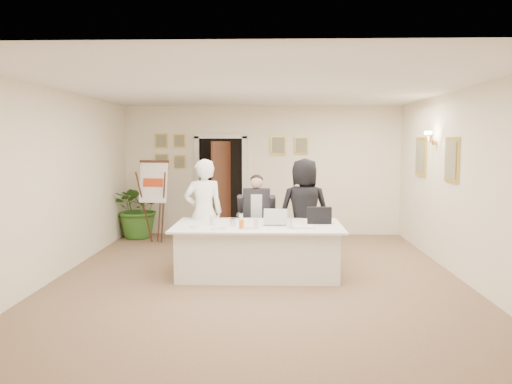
{
  "coord_description": "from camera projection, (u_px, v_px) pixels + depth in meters",
  "views": [
    {
      "loc": [
        0.19,
        -7.37,
        2.02
      ],
      "look_at": [
        -0.05,
        0.6,
        1.22
      ],
      "focal_mm": 35.0,
      "sensor_mm": 36.0,
      "label": 1
    }
  ],
  "objects": [
    {
      "name": "floor",
      "position": [
        258.0,
        276.0,
        7.53
      ],
      "size": [
        7.0,
        7.0,
        0.0
      ],
      "primitive_type": "plane",
      "color": "brown",
      "rests_on": "ground"
    },
    {
      "name": "ceiling",
      "position": [
        258.0,
        88.0,
        7.25
      ],
      "size": [
        6.0,
        7.0,
        0.02
      ],
      "primitive_type": "cube",
      "color": "white",
      "rests_on": "wall_back"
    },
    {
      "name": "wall_back",
      "position": [
        262.0,
        171.0,
        10.88
      ],
      "size": [
        6.0,
        0.1,
        2.8
      ],
      "primitive_type": "cube",
      "color": "#F0EACA",
      "rests_on": "floor"
    },
    {
      "name": "wall_front",
      "position": [
        246.0,
        222.0,
        3.91
      ],
      "size": [
        6.0,
        0.1,
        2.8
      ],
      "primitive_type": "cube",
      "color": "#F0EACA",
      "rests_on": "floor"
    },
    {
      "name": "wall_left",
      "position": [
        58.0,
        184.0,
        7.48
      ],
      "size": [
        0.1,
        7.0,
        2.8
      ],
      "primitive_type": "cube",
      "color": "#F0EACA",
      "rests_on": "floor"
    },
    {
      "name": "wall_right",
      "position": [
        462.0,
        185.0,
        7.31
      ],
      "size": [
        0.1,
        7.0,
        2.8
      ],
      "primitive_type": "cube",
      "color": "#F0EACA",
      "rests_on": "floor"
    },
    {
      "name": "doorway",
      "position": [
        221.0,
        188.0,
        10.76
      ],
      "size": [
        1.14,
        0.86,
        2.2
      ],
      "color": "black",
      "rests_on": "floor"
    },
    {
      "name": "pictures_back_wall",
      "position": [
        225.0,
        150.0,
        10.82
      ],
      "size": [
        3.4,
        0.06,
        0.8
      ],
      "primitive_type": null,
      "color": "gold",
      "rests_on": "wall_back"
    },
    {
      "name": "pictures_right_wall",
      "position": [
        434.0,
        158.0,
        8.46
      ],
      "size": [
        0.06,
        2.2,
        0.8
      ],
      "primitive_type": null,
      "color": "gold",
      "rests_on": "wall_right"
    },
    {
      "name": "wall_sconce",
      "position": [
        431.0,
        137.0,
        8.43
      ],
      "size": [
        0.2,
        0.3,
        0.24
      ],
      "primitive_type": null,
      "color": "#B9813B",
      "rests_on": "wall_right"
    },
    {
      "name": "conference_table",
      "position": [
        258.0,
        249.0,
        7.59
      ],
      "size": [
        2.54,
        1.36,
        0.78
      ],
      "color": "white",
      "rests_on": "floor"
    },
    {
      "name": "seated_man",
      "position": [
        257.0,
        216.0,
        8.63
      ],
      "size": [
        0.65,
        0.69,
        1.48
      ],
      "primitive_type": null,
      "rotation": [
        0.0,
        0.0,
        -0.02
      ],
      "color": "black",
      "rests_on": "floor"
    },
    {
      "name": "flip_chart",
      "position": [
        156.0,
        206.0,
        9.94
      ],
      "size": [
        0.58,
        0.4,
        1.63
      ],
      "color": "#391C12",
      "rests_on": "floor"
    },
    {
      "name": "standing_man",
      "position": [
        204.0,
        213.0,
        8.11
      ],
      "size": [
        0.74,
        0.6,
        1.75
      ],
      "primitive_type": "imported",
      "rotation": [
        0.0,
        0.0,
        3.46
      ],
      "color": "white",
      "rests_on": "floor"
    },
    {
      "name": "standing_woman",
      "position": [
        304.0,
        211.0,
        8.35
      ],
      "size": [
        0.93,
        0.67,
        1.76
      ],
      "primitive_type": "imported",
      "rotation": [
        0.0,
        0.0,
        3.28
      ],
      "color": "black",
      "rests_on": "floor"
    },
    {
      "name": "potted_palm",
      "position": [
        139.0,
        207.0,
        10.55
      ],
      "size": [
        1.56,
        1.52,
        1.31
      ],
      "primitive_type": "imported",
      "rotation": [
        0.0,
        0.0,
        0.62
      ],
      "color": "#316521",
      "rests_on": "floor"
    },
    {
      "name": "laptop",
      "position": [
        275.0,
        215.0,
        7.56
      ],
      "size": [
        0.39,
        0.4,
        0.28
      ],
      "primitive_type": null,
      "rotation": [
        0.0,
        0.0,
        -0.1
      ],
      "color": "#B7BABC",
      "rests_on": "conference_table"
    },
    {
      "name": "laptop_bag",
      "position": [
        319.0,
        215.0,
        7.64
      ],
      "size": [
        0.37,
        0.1,
        0.26
      ],
      "primitive_type": "cube",
      "rotation": [
        0.0,
        0.0,
        0.0
      ],
      "color": "black",
      "rests_on": "conference_table"
    },
    {
      "name": "paper_stack",
      "position": [
        303.0,
        227.0,
        7.25
      ],
      "size": [
        0.34,
        0.26,
        0.03
      ],
      "primitive_type": "cube",
      "rotation": [
        0.0,
        0.0,
        0.15
      ],
      "color": "white",
      "rests_on": "conference_table"
    },
    {
      "name": "plate_left",
      "position": [
        196.0,
        227.0,
        7.32
      ],
      "size": [
        0.22,
        0.22,
        0.01
      ],
      "primitive_type": "cylinder",
      "rotation": [
        0.0,
        0.0,
        0.09
      ],
      "color": "white",
      "rests_on": "conference_table"
    },
    {
      "name": "plate_mid",
      "position": [
        218.0,
        229.0,
        7.16
      ],
      "size": [
        0.23,
        0.23,
        0.01
      ],
      "primitive_type": "cylinder",
      "rotation": [
        0.0,
        0.0,
        0.03
      ],
      "color": "white",
      "rests_on": "conference_table"
    },
    {
      "name": "plate_near",
      "position": [
        248.0,
        228.0,
        7.19
      ],
      "size": [
        0.2,
        0.2,
        0.01
      ],
      "primitive_type": "cylinder",
      "rotation": [
        0.0,
        0.0,
        -0.03
      ],
      "color": "white",
      "rests_on": "conference_table"
    },
    {
      "name": "glass_a",
      "position": [
        212.0,
        220.0,
        7.52
      ],
      "size": [
        0.08,
        0.08,
        0.14
      ],
      "primitive_type": "cylinder",
      "rotation": [
        0.0,
        0.0,
        -0.3
      ],
      "color": "silver",
      "rests_on": "conference_table"
    },
    {
      "name": "glass_b",
      "position": [
        256.0,
        224.0,
        7.2
      ],
      "size": [
        0.07,
        0.07,
        0.14
      ],
      "primitive_type": "cylinder",
      "rotation": [
        0.0,
        0.0,
        0.13
      ],
      "color": "silver",
      "rests_on": "conference_table"
    },
    {
      "name": "glass_c",
      "position": [
        290.0,
        224.0,
        7.2
      ],
      "size": [
        0.08,
        0.08,
        0.14
      ],
      "primitive_type": "cylinder",
      "rotation": [
        0.0,
        0.0,
        0.18
      ],
      "color": "silver",
      "rests_on": "conference_table"
    },
    {
      "name": "glass_d",
      "position": [
        241.0,
        218.0,
        7.72
      ],
      "size": [
        0.07,
        0.07,
        0.14
      ],
      "primitive_type": "cylinder",
      "rotation": [
        0.0,
        0.0,
        -0.32
      ],
      "color": "silver",
      "rests_on": "conference_table"
    },
    {
      "name": "oj_glass",
      "position": [
        242.0,
        225.0,
        7.17
      ],
      "size": [
        0.09,
        0.09,
        0.13
      ],
      "primitive_type": "cylinder",
      "rotation": [
        0.0,
        0.0,
        0.32
      ],
      "color": "orange",
      "rests_on": "conference_table"
    },
    {
      "name": "steel_jug",
      "position": [
        233.0,
        222.0,
        7.44
      ],
      "size": [
        0.11,
        0.11,
        0.11
      ],
      "primitive_type": "cylinder",
      "rotation": [
        0.0,
        0.0,
        0.15
      ],
      "color": "silver",
      "rests_on": "conference_table"
    }
  ]
}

